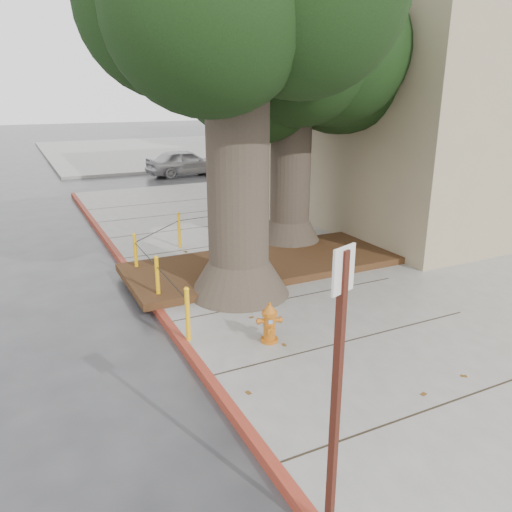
{
  "coord_description": "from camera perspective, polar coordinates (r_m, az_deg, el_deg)",
  "views": [
    {
      "loc": [
        -4.17,
        -5.95,
        4.04
      ],
      "look_at": [
        -0.21,
        2.11,
        1.1
      ],
      "focal_mm": 35.0,
      "sensor_mm": 36.0,
      "label": 1
    }
  ],
  "objects": [
    {
      "name": "tree_near",
      "position": [
        9.82,
        -0.66,
        26.0
      ],
      "size": [
        4.5,
        3.8,
        7.68
      ],
      "color": "#4C3F33",
      "rests_on": "sidewalk_main"
    },
    {
      "name": "bollard_ring",
      "position": [
        11.36,
        -8.05,
        0.63
      ],
      "size": [
        3.79,
        5.39,
        0.95
      ],
      "color": "#F3AB0D",
      "rests_on": "sidewalk_main"
    },
    {
      "name": "building_corner",
      "position": [
        20.26,
        19.43,
        19.88
      ],
      "size": [
        12.0,
        13.0,
        10.0
      ],
      "primitive_type": "cube",
      "color": "gray",
      "rests_on": "ground"
    },
    {
      "name": "ground",
      "position": [
        8.32,
        7.88,
        -11.14
      ],
      "size": [
        140.0,
        140.0,
        0.0
      ],
      "primitive_type": "plane",
      "color": "#28282B",
      "rests_on": "ground"
    },
    {
      "name": "building_side_white",
      "position": [
        37.79,
        6.41,
        18.72
      ],
      "size": [
        10.0,
        10.0,
        9.0
      ],
      "primitive_type": "cube",
      "color": "silver",
      "rests_on": "ground"
    },
    {
      "name": "signpost",
      "position": [
        4.38,
        9.23,
        -14.14
      ],
      "size": [
        0.27,
        0.12,
        2.77
      ],
      "rotation": [
        0.0,
        0.0,
        0.35
      ],
      "color": "#471911",
      "rests_on": "sidewalk_main"
    },
    {
      "name": "car_silver",
      "position": [
        26.21,
        -8.15,
        10.55
      ],
      "size": [
        4.04,
        1.9,
        1.34
      ],
      "primitive_type": "imported",
      "rotation": [
        0.0,
        0.0,
        1.65
      ],
      "color": "#ADAEB3",
      "rests_on": "ground"
    },
    {
      "name": "fire_hydrant",
      "position": [
        8.18,
        1.55,
        -7.65
      ],
      "size": [
        0.37,
        0.36,
        0.69
      ],
      "rotation": [
        0.0,
        0.0,
        -0.3
      ],
      "color": "#BC5F13",
      "rests_on": "sidewalk_main"
    },
    {
      "name": "curb_red",
      "position": [
        9.59,
        -10.77,
        -6.67
      ],
      "size": [
        0.14,
        26.0,
        0.16
      ],
      "primitive_type": "cube",
      "color": "maroon",
      "rests_on": "ground"
    },
    {
      "name": "building_side_grey",
      "position": [
        46.14,
        8.95,
        20.36
      ],
      "size": [
        12.0,
        14.0,
        12.0
      ],
      "primitive_type": "cube",
      "color": "slate",
      "rests_on": "ground"
    },
    {
      "name": "planter_bed",
      "position": [
        11.72,
        1.0,
        -0.86
      ],
      "size": [
        6.4,
        2.6,
        0.16
      ],
      "primitive_type": "cube",
      "color": "black",
      "rests_on": "sidewalk_main"
    },
    {
      "name": "sidewalk_far",
      "position": [
        37.57,
        -10.56,
        11.77
      ],
      "size": [
        16.0,
        20.0,
        0.15
      ],
      "primitive_type": "cube",
      "color": "slate",
      "rests_on": "ground"
    },
    {
      "name": "sidewalk_main",
      "position": [
        13.81,
        23.02,
        -0.06
      ],
      "size": [
        16.0,
        26.0,
        0.15
      ],
      "primitive_type": "cube",
      "color": "slate",
      "rests_on": "ground"
    },
    {
      "name": "car_red",
      "position": [
        28.43,
        0.75,
        11.23
      ],
      "size": [
        3.91,
        1.67,
        1.25
      ],
      "primitive_type": "imported",
      "rotation": [
        0.0,
        0.0,
        1.48
      ],
      "color": "maroon",
      "rests_on": "ground"
    },
    {
      "name": "tree_far",
      "position": [
        13.21,
        5.33,
        22.3
      ],
      "size": [
        4.5,
        3.8,
        7.17
      ],
      "color": "#4C3F33",
      "rests_on": "sidewalk_main"
    }
  ]
}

